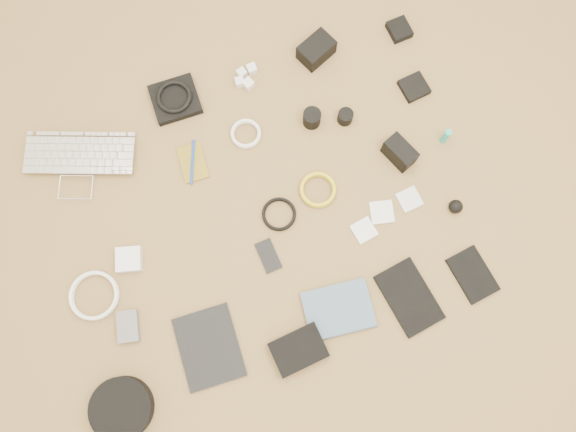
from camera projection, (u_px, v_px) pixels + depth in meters
name	position (u px, v px, depth m)	size (l,w,h in m)	color
laptop	(79.00, 169.00, 1.87)	(0.37, 0.25, 0.03)	silver
headphone_pouch	(175.00, 99.00, 1.92)	(0.16, 0.15, 0.03)	black
headphones	(174.00, 97.00, 1.90)	(0.12, 0.12, 0.02)	black
charger_a	(248.00, 84.00, 1.93)	(0.03, 0.03, 0.03)	silver
charger_b	(242.00, 73.00, 1.94)	(0.03, 0.03, 0.03)	silver
charger_c	(252.00, 69.00, 1.95)	(0.03, 0.03, 0.03)	silver
charger_d	(240.00, 82.00, 1.94)	(0.03, 0.03, 0.03)	silver
dslr_camera	(316.00, 50.00, 1.94)	(0.12, 0.08, 0.07)	black
lens_pouch	(399.00, 30.00, 1.98)	(0.07, 0.08, 0.03)	black
notebook_olive	(193.00, 163.00, 1.88)	(0.08, 0.13, 0.01)	olive
pen_blue	(192.00, 162.00, 1.87)	(0.01, 0.01, 0.15)	#1538AC
cable_white_a	(246.00, 134.00, 1.90)	(0.10, 0.10, 0.01)	white
lens_a	(312.00, 118.00, 1.89)	(0.06, 0.06, 0.06)	black
lens_b	(345.00, 117.00, 1.90)	(0.05, 0.05, 0.05)	black
card_reader	(414.00, 87.00, 1.94)	(0.09, 0.09, 0.02)	black
power_brick	(129.00, 259.00, 1.80)	(0.08, 0.08, 0.03)	silver
cable_white_b	(95.00, 296.00, 1.78)	(0.16, 0.16, 0.01)	white
cable_black	(279.00, 215.00, 1.84)	(0.11, 0.11, 0.01)	black
cable_yellow	(318.00, 190.00, 1.86)	(0.12, 0.12, 0.01)	gold
flash	(400.00, 153.00, 1.85)	(0.06, 0.11, 0.08)	black
lens_cleaner	(446.00, 136.00, 1.87)	(0.02, 0.02, 0.08)	#1AAB9B
battery_charger	(128.00, 326.00, 1.75)	(0.06, 0.10, 0.03)	slate
tablet	(209.00, 347.00, 1.75)	(0.18, 0.23, 0.01)	black
phone	(268.00, 256.00, 1.81)	(0.05, 0.11, 0.01)	black
filter_case_left	(364.00, 230.00, 1.83)	(0.07, 0.07, 0.01)	silver
filter_case_mid	(382.00, 212.00, 1.84)	(0.08, 0.08, 0.01)	silver
filter_case_right	(409.00, 199.00, 1.85)	(0.07, 0.07, 0.01)	silver
air_blower	(456.00, 207.00, 1.83)	(0.05, 0.05, 0.05)	black
headphone_case	(122.00, 408.00, 1.68)	(0.19, 0.19, 0.05)	black
drive_case	(298.00, 350.00, 1.73)	(0.16, 0.11, 0.04)	black
paperback	(345.00, 335.00, 1.75)	(0.16, 0.21, 0.02)	#455D75
notebook_black_a	(409.00, 297.00, 1.78)	(0.14, 0.22, 0.02)	black
notebook_black_b	(473.00, 275.00, 1.79)	(0.11, 0.16, 0.01)	black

